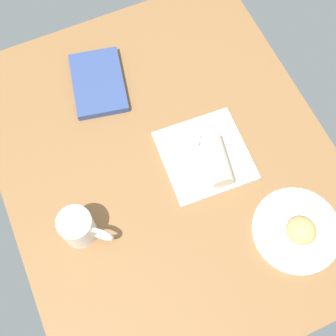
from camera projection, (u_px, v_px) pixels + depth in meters
dining_table at (168, 164)px, 125.99cm from camera, size 110.00×90.00×4.00cm
round_plate at (296, 230)px, 115.95cm from camera, size 23.15×23.15×1.40cm
scone_pastry at (301, 230)px, 112.66cm from camera, size 10.02×9.91×5.01cm
square_plate at (205, 156)px, 123.88cm from camera, size 24.57×24.57×1.60cm
sauce_cup at (192, 140)px, 123.42cm from camera, size 4.56×4.56×2.35cm
breakfast_wrap at (217, 161)px, 119.27cm from camera, size 14.31×8.24×5.85cm
book_stack at (98, 83)px, 132.52cm from camera, size 24.53×19.05×2.29cm
coffee_mug at (79, 227)px, 111.66cm from camera, size 11.13×12.05×10.12cm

